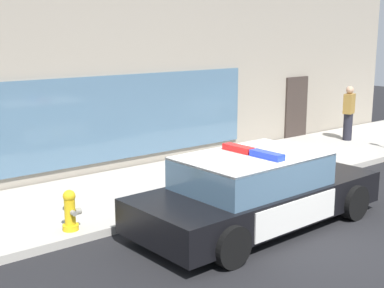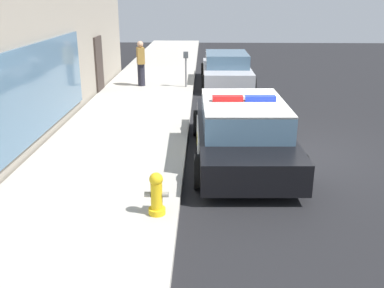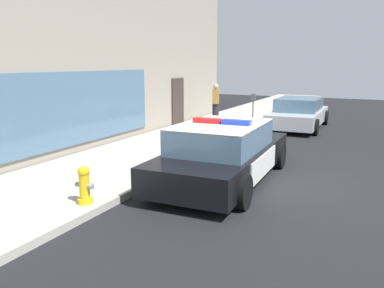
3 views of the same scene
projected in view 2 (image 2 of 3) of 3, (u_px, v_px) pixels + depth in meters
ground at (289, 151)px, 10.32m from camera, size 48.00×48.00×0.00m
sidewalk at (115, 147)px, 10.41m from camera, size 48.00×3.44×0.15m
police_cruiser at (242, 130)px, 9.66m from camera, size 5.04×2.27×1.49m
fire_hydrant at (157, 194)px, 6.99m from camera, size 0.34×0.39×0.73m
car_down_street at (226, 69)px, 17.76m from camera, size 4.55×2.10×1.29m
pedestrian_on_sidewalk at (141, 63)px, 16.66m from camera, size 0.46×0.37×1.71m
parking_meter at (186, 63)px, 16.41m from camera, size 0.12×0.18×1.34m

